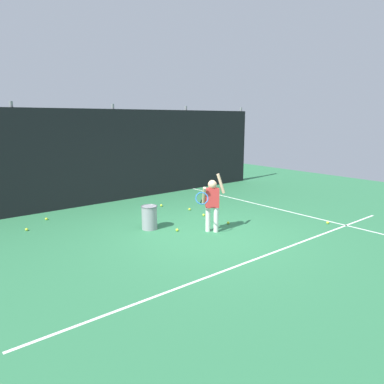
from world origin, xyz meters
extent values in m
plane|color=#2D7247|center=(0.00, 0.00, 0.00)|extent=(20.00, 20.00, 0.00)
cube|color=white|center=(0.00, -1.71, 0.00)|extent=(9.00, 0.05, 0.00)
cube|color=white|center=(3.07, 1.00, 0.00)|extent=(0.05, 9.00, 0.00)
cube|color=black|center=(0.00, 4.22, 1.42)|extent=(11.55, 0.08, 2.83)
cylinder|color=slate|center=(-2.81, 4.28, 1.49)|extent=(0.09, 0.09, 2.98)
cylinder|color=slate|center=(0.00, 4.28, 1.49)|extent=(0.09, 0.09, 2.98)
cylinder|color=slate|center=(2.81, 4.28, 1.49)|extent=(0.09, 0.09, 2.98)
cylinder|color=slate|center=(5.63, 4.28, 1.49)|extent=(0.09, 0.09, 2.98)
cylinder|color=silver|center=(0.15, 0.08, 0.29)|extent=(0.11, 0.11, 0.58)
cylinder|color=silver|center=(0.27, -0.07, 0.29)|extent=(0.11, 0.11, 0.58)
cube|color=red|center=(0.21, 0.01, 0.80)|extent=(0.34, 0.31, 0.44)
sphere|color=tan|center=(0.21, 0.01, 1.10)|extent=(0.20, 0.20, 0.20)
cylinder|color=tan|center=(0.38, -0.09, 1.12)|extent=(0.21, 0.18, 0.46)
cylinder|color=tan|center=(0.02, 0.07, 0.87)|extent=(0.22, 0.27, 0.43)
cylinder|color=black|center=(-0.11, 0.02, 0.75)|extent=(0.16, 0.21, 0.15)
torus|color=#2666B2|center=(-0.24, -0.16, 0.88)|extent=(0.33, 0.30, 0.26)
cylinder|color=gray|center=(-0.80, 1.08, 0.28)|extent=(0.36, 0.36, 0.55)
torus|color=#595B60|center=(-0.80, 1.08, 0.55)|extent=(0.38, 0.38, 0.02)
sphere|color=#CCE033|center=(-0.40, 0.53, 0.03)|extent=(0.07, 0.07, 0.07)
sphere|color=#CCE033|center=(0.63, 2.69, 0.03)|extent=(0.07, 0.07, 0.07)
sphere|color=#CCE033|center=(-2.46, 3.38, 0.03)|extent=(0.07, 0.07, 0.07)
sphere|color=#CCE033|center=(2.84, -1.36, 0.03)|extent=(0.07, 0.07, 0.07)
sphere|color=#CCE033|center=(-3.09, 2.76, 0.03)|extent=(0.07, 0.07, 0.07)
sphere|color=#CCE033|center=(2.76, 3.07, 0.03)|extent=(0.07, 0.07, 0.07)
sphere|color=#CCE033|center=(0.92, 0.19, 0.03)|extent=(0.07, 0.07, 0.07)
sphere|color=#CCE033|center=(1.01, 1.82, 0.03)|extent=(0.07, 0.07, 0.07)
sphere|color=#CCE033|center=(0.92, 1.11, 0.03)|extent=(0.07, 0.07, 0.07)
camera|label=1|loc=(-5.05, -5.74, 2.57)|focal=33.02mm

